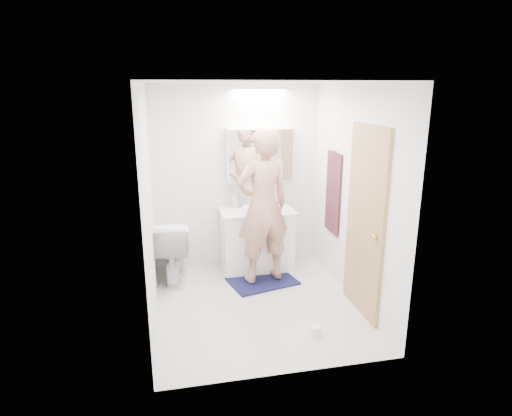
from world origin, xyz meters
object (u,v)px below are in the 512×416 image
object	(u,v)px
person	(263,206)
toilet_paper_roll	(316,331)
toilet	(173,249)
vanity_cabinet	(257,241)
soap_bottle_b	(239,200)
soap_bottle_a	(235,199)
medicine_cabinet	(260,155)
toothbrush_cup	(271,202)

from	to	relation	value
person	toilet_paper_roll	xyz separation A→B (m)	(0.25, -1.28, -0.93)
person	toilet_paper_roll	bearing A→B (deg)	87.39
toilet	vanity_cabinet	bearing A→B (deg)	-168.28
vanity_cabinet	person	world-z (taller)	person
vanity_cabinet	person	distance (m)	0.73
soap_bottle_b	soap_bottle_a	bearing A→B (deg)	-153.76
vanity_cabinet	soap_bottle_b	size ratio (longest dim) A/B	5.14
medicine_cabinet	toothbrush_cup	distance (m)	0.65
toothbrush_cup	toilet_paper_roll	size ratio (longest dim) A/B	0.88
medicine_cabinet	soap_bottle_a	distance (m)	0.67
vanity_cabinet	person	xyz separation A→B (m)	(-0.02, -0.43, 0.59)
person	vanity_cabinet	bearing A→B (deg)	-105.78
toilet_paper_roll	medicine_cabinet	bearing A→B (deg)	94.25
soap_bottle_a	toilet_paper_roll	bearing A→B (deg)	-75.00
vanity_cabinet	soap_bottle_b	world-z (taller)	soap_bottle_b
vanity_cabinet	soap_bottle_a	size ratio (longest dim) A/B	3.82
vanity_cabinet	toilet_paper_roll	distance (m)	1.76
toilet	soap_bottle_b	world-z (taller)	soap_bottle_b
medicine_cabinet	person	size ratio (longest dim) A/B	0.47
medicine_cabinet	soap_bottle_b	xyz separation A→B (m)	(-0.29, -0.03, -0.59)
vanity_cabinet	person	bearing A→B (deg)	-92.13
vanity_cabinet	toothbrush_cup	bearing A→B (deg)	35.10
vanity_cabinet	soap_bottle_a	world-z (taller)	soap_bottle_a
toilet	soap_bottle_b	xyz separation A→B (m)	(0.89, 0.29, 0.51)
toilet	toilet_paper_roll	xyz separation A→B (m)	(1.33, -1.59, -0.35)
soap_bottle_b	toothbrush_cup	bearing A→B (deg)	-2.66
toilet	person	world-z (taller)	person
person	toothbrush_cup	size ratio (longest dim) A/B	19.40
person	toothbrush_cup	bearing A→B (deg)	-126.09
toilet_paper_roll	toilet	bearing A→B (deg)	129.82
medicine_cabinet	soap_bottle_a	size ratio (longest dim) A/B	3.73
toothbrush_cup	vanity_cabinet	bearing A→B (deg)	-144.90
toothbrush_cup	toilet_paper_roll	distance (m)	2.04
medicine_cabinet	toothbrush_cup	size ratio (longest dim) A/B	9.13
vanity_cabinet	person	size ratio (longest dim) A/B	0.48
medicine_cabinet	toilet_paper_roll	xyz separation A→B (m)	(0.14, -1.92, -1.45)
vanity_cabinet	toilet_paper_roll	world-z (taller)	vanity_cabinet
medicine_cabinet	vanity_cabinet	bearing A→B (deg)	-113.28
vanity_cabinet	soap_bottle_b	xyz separation A→B (m)	(-0.20, 0.18, 0.52)
soap_bottle_a	toilet	bearing A→B (deg)	-162.28
medicine_cabinet	toothbrush_cup	xyz separation A→B (m)	(0.14, -0.05, -0.64)
toothbrush_cup	soap_bottle_b	bearing A→B (deg)	177.34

